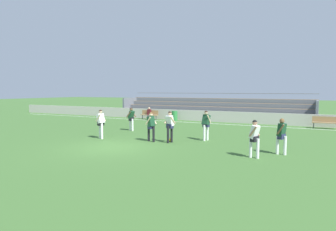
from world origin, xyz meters
TOP-DOWN VIEW (x-y plane):
  - ground_plane at (0.00, 0.00)m, footprint 160.00×160.00m
  - field_line_sideline at (0.00, 12.39)m, footprint 44.00×0.12m
  - sideline_wall at (0.00, 13.91)m, footprint 48.00×0.16m
  - bleacher_stand at (-0.53, 16.27)m, footprint 19.18×3.04m
  - bench_far_right at (9.58, 13.02)m, footprint 1.80×0.40m
  - bench_near_wall_gap at (-5.60, 13.02)m, footprint 1.80×0.40m
  - trash_bin at (-2.94, 13.13)m, footprint 0.53×0.53m
  - spectator_seated at (-5.60, 12.91)m, footprint 0.36×0.42m
  - player_dark_trailing_run at (0.90, 2.28)m, footprint 0.54×0.56m
  - player_white_pressing_high at (1.98, 2.45)m, footprint 0.58×0.48m
  - player_dark_wide_left at (7.76, 2.04)m, footprint 0.45×0.61m
  - player_dark_overlapping at (-2.64, 5.52)m, footprint 0.58×0.46m
  - player_dark_dropping_back at (3.50, 4.00)m, footprint 0.56×0.46m
  - player_white_wide_right at (6.83, 0.81)m, footprint 0.46×0.60m
  - player_white_challenging at (-2.24, 1.78)m, footprint 0.48×0.53m
  - soccer_ball at (1.91, 2.70)m, footprint 0.22×0.22m

SIDE VIEW (x-z plane):
  - ground_plane at x=0.00m, z-range 0.00..0.00m
  - field_line_sideline at x=0.00m, z-range 0.00..0.01m
  - soccer_ball at x=1.91m, z-range 0.00..0.22m
  - trash_bin at x=-2.94m, z-range 0.00..0.91m
  - sideline_wall at x=0.00m, z-range 0.00..0.98m
  - bench_far_right at x=9.58m, z-range 0.10..1.00m
  - bench_near_wall_gap at x=-5.60m, z-range 0.10..1.00m
  - spectator_seated at x=-5.60m, z-range 0.10..1.31m
  - player_white_wide_right at x=6.83m, z-range 0.15..1.78m
  - player_dark_wide_left at x=7.76m, z-range 0.15..1.78m
  - player_dark_overlapping at x=-2.64m, z-range 0.15..1.79m
  - player_dark_trailing_run at x=0.90m, z-range 0.15..1.80m
  - player_dark_dropping_back at x=3.50m, z-range 0.17..1.87m
  - player_white_challenging at x=-2.24m, z-range 0.17..1.88m
  - player_white_pressing_high at x=1.98m, z-range 0.17..1.89m
  - bleacher_stand at x=-0.53m, z-range -0.19..2.38m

